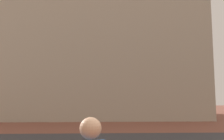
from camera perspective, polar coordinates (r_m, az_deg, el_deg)
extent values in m
plane|color=brown|center=(12.51, 1.08, -15.50)|extent=(120.00, 120.00, 0.00)
cube|color=#B2A893|center=(29.43, -7.18, 5.32)|extent=(24.56, 15.47, 16.04)
cube|color=#B2A893|center=(31.40, -13.89, 14.49)|extent=(4.45, 4.45, 26.33)
cylinder|color=#B2A893|center=(25.23, 17.39, 11.82)|extent=(2.80, 2.80, 19.60)
sphere|color=#9E7556|center=(2.53, -5.00, -13.29)|extent=(0.22, 0.22, 0.22)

